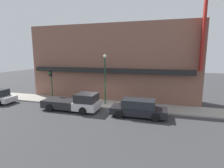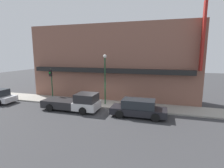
% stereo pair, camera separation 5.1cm
% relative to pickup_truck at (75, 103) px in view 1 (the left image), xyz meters
% --- Properties ---
extents(ground_plane, '(80.00, 80.00, 0.00)m').
position_rel_pickup_truck_xyz_m(ground_plane, '(2.05, 1.22, -0.76)').
color(ground_plane, '#38383A').
extents(sidewalk, '(36.00, 2.86, 0.14)m').
position_rel_pickup_truck_xyz_m(sidewalk, '(2.05, 2.65, -0.69)').
color(sidewalk, '#9E998E').
rests_on(sidewalk, ground).
extents(building, '(19.80, 3.80, 10.17)m').
position_rel_pickup_truck_xyz_m(building, '(2.07, 5.55, 3.60)').
color(building, brown).
rests_on(building, ground).
extents(pickup_truck, '(5.56, 2.22, 1.73)m').
position_rel_pickup_truck_xyz_m(pickup_truck, '(0.00, 0.00, 0.00)').
color(pickup_truck, silver).
rests_on(pickup_truck, ground).
extents(parked_car, '(4.80, 1.98, 1.52)m').
position_rel_pickup_truck_xyz_m(parked_car, '(6.16, 0.00, -0.02)').
color(parked_car, black).
rests_on(parked_car, ground).
extents(fire_hydrant, '(0.22, 0.22, 0.75)m').
position_rel_pickup_truck_xyz_m(fire_hydrant, '(6.19, 1.60, -0.25)').
color(fire_hydrant, '#196633').
rests_on(fire_hydrant, sidewalk).
extents(street_lamp, '(0.36, 0.36, 5.21)m').
position_rel_pickup_truck_xyz_m(street_lamp, '(2.30, 2.39, 2.66)').
color(street_lamp, '#1E4728').
rests_on(street_lamp, sidewalk).
extents(traffic_light, '(0.28, 0.42, 3.63)m').
position_rel_pickup_truck_xyz_m(traffic_light, '(-3.74, 1.74, 1.88)').
color(traffic_light, '#1E4728').
rests_on(traffic_light, sidewalk).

